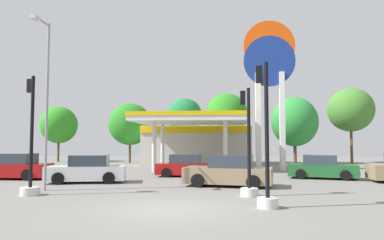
{
  "coord_description": "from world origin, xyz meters",
  "views": [
    {
      "loc": [
        1.8,
        -11.74,
        2.14
      ],
      "look_at": [
        -0.51,
        14.01,
        3.79
      ],
      "focal_mm": 33.49,
      "sensor_mm": 36.0,
      "label": 1
    }
  ],
  "objects_px": {
    "traffic_signal_0": "(31,163)",
    "tree_4": "(295,122)",
    "car_5": "(229,172)",
    "car_0": "(87,170)",
    "tree_2": "(184,116)",
    "tree_0": "(59,125)",
    "station_pole_sign": "(269,74)",
    "traffic_signal_1": "(266,164)",
    "car_3": "(14,167)",
    "tree_5": "(351,110)",
    "tree_1": "(130,124)",
    "corner_streetlamp": "(45,90)",
    "car_4": "(322,168)",
    "traffic_signal_2": "(248,164)",
    "tree_3": "(227,114)",
    "car_1": "(187,166)"
  },
  "relations": [
    {
      "from": "traffic_signal_0",
      "to": "tree_4",
      "type": "distance_m",
      "value": 28.32
    },
    {
      "from": "car_5",
      "to": "tree_4",
      "type": "bearing_deg",
      "value": 70.4
    },
    {
      "from": "car_0",
      "to": "tree_2",
      "type": "xyz_separation_m",
      "value": [
        3.1,
        19.67,
        4.43
      ]
    },
    {
      "from": "car_5",
      "to": "tree_0",
      "type": "height_order",
      "value": "tree_0"
    },
    {
      "from": "station_pole_sign",
      "to": "tree_2",
      "type": "distance_m",
      "value": 12.82
    },
    {
      "from": "traffic_signal_1",
      "to": "tree_0",
      "type": "relative_size",
      "value": 0.77
    },
    {
      "from": "car_3",
      "to": "tree_5",
      "type": "distance_m",
      "value": 32.5
    },
    {
      "from": "traffic_signal_1",
      "to": "tree_5",
      "type": "bearing_deg",
      "value": 66.11
    },
    {
      "from": "tree_1",
      "to": "corner_streetlamp",
      "type": "distance_m",
      "value": 22.39
    },
    {
      "from": "car_5",
      "to": "tree_5",
      "type": "bearing_deg",
      "value": 58.23
    },
    {
      "from": "car_5",
      "to": "tree_2",
      "type": "height_order",
      "value": "tree_2"
    },
    {
      "from": "car_4",
      "to": "tree_5",
      "type": "height_order",
      "value": "tree_5"
    },
    {
      "from": "car_0",
      "to": "corner_streetlamp",
      "type": "distance_m",
      "value": 5.26
    },
    {
      "from": "traffic_signal_2",
      "to": "tree_2",
      "type": "distance_m",
      "value": 24.74
    },
    {
      "from": "tree_3",
      "to": "car_0",
      "type": "bearing_deg",
      "value": -111.9
    },
    {
      "from": "traffic_signal_1",
      "to": "tree_1",
      "type": "relative_size",
      "value": 0.76
    },
    {
      "from": "car_5",
      "to": "traffic_signal_1",
      "type": "relative_size",
      "value": 0.94
    },
    {
      "from": "traffic_signal_1",
      "to": "tree_0",
      "type": "xyz_separation_m",
      "value": [
        -20.19,
        27.17,
        2.75
      ]
    },
    {
      "from": "car_5",
      "to": "traffic_signal_0",
      "type": "xyz_separation_m",
      "value": [
        -8.16,
        -3.8,
        0.61
      ]
    },
    {
      "from": "tree_3",
      "to": "tree_4",
      "type": "distance_m",
      "value": 7.05
    },
    {
      "from": "station_pole_sign",
      "to": "traffic_signal_0",
      "type": "xyz_separation_m",
      "value": [
        -11.6,
        -14.65,
        -6.31
      ]
    },
    {
      "from": "car_3",
      "to": "tree_3",
      "type": "relative_size",
      "value": 0.58
    },
    {
      "from": "car_3",
      "to": "traffic_signal_0",
      "type": "relative_size",
      "value": 0.87
    },
    {
      "from": "tree_4",
      "to": "car_4",
      "type": "bearing_deg",
      "value": -95.21
    },
    {
      "from": "car_1",
      "to": "tree_5",
      "type": "xyz_separation_m",
      "value": [
        15.8,
        16.49,
        5.02
      ]
    },
    {
      "from": "car_3",
      "to": "traffic_signal_2",
      "type": "distance_m",
      "value": 14.58
    },
    {
      "from": "traffic_signal_0",
      "to": "tree_1",
      "type": "relative_size",
      "value": 0.77
    },
    {
      "from": "car_5",
      "to": "car_4",
      "type": "bearing_deg",
      "value": 37.03
    },
    {
      "from": "traffic_signal_1",
      "to": "tree_5",
      "type": "height_order",
      "value": "tree_5"
    },
    {
      "from": "car_0",
      "to": "traffic_signal_1",
      "type": "distance_m",
      "value": 11.11
    },
    {
      "from": "car_3",
      "to": "tree_0",
      "type": "relative_size",
      "value": 0.68
    },
    {
      "from": "tree_1",
      "to": "tree_5",
      "type": "height_order",
      "value": "tree_5"
    },
    {
      "from": "tree_2",
      "to": "tree_3",
      "type": "distance_m",
      "value": 4.61
    },
    {
      "from": "car_0",
      "to": "tree_4",
      "type": "xyz_separation_m",
      "value": [
        14.68,
        18.96,
        3.65
      ]
    },
    {
      "from": "tree_3",
      "to": "car_4",
      "type": "bearing_deg",
      "value": -70.51
    },
    {
      "from": "traffic_signal_0",
      "to": "traffic_signal_1",
      "type": "xyz_separation_m",
      "value": [
        9.34,
        -2.04,
        0.12
      ]
    },
    {
      "from": "tree_1",
      "to": "tree_3",
      "type": "height_order",
      "value": "tree_3"
    },
    {
      "from": "traffic_signal_0",
      "to": "tree_3",
      "type": "height_order",
      "value": "tree_3"
    },
    {
      "from": "car_0",
      "to": "car_3",
      "type": "height_order",
      "value": "car_3"
    },
    {
      "from": "car_3",
      "to": "tree_4",
      "type": "height_order",
      "value": "tree_4"
    },
    {
      "from": "tree_3",
      "to": "traffic_signal_1",
      "type": "bearing_deg",
      "value": -87.57
    },
    {
      "from": "car_0",
      "to": "station_pole_sign",
      "type": "bearing_deg",
      "value": 41.96
    },
    {
      "from": "car_0",
      "to": "corner_streetlamp",
      "type": "xyz_separation_m",
      "value": [
        -0.65,
        -3.5,
        3.87
      ]
    },
    {
      "from": "car_1",
      "to": "car_4",
      "type": "bearing_deg",
      "value": -4.28
    },
    {
      "from": "car_4",
      "to": "traffic_signal_1",
      "type": "height_order",
      "value": "traffic_signal_1"
    },
    {
      "from": "car_4",
      "to": "car_5",
      "type": "height_order",
      "value": "car_5"
    },
    {
      "from": "tree_2",
      "to": "car_0",
      "type": "bearing_deg",
      "value": -98.97
    },
    {
      "from": "car_1",
      "to": "tree_3",
      "type": "xyz_separation_m",
      "value": [
        2.65,
        15.14,
        4.52
      ]
    },
    {
      "from": "car_3",
      "to": "tree_3",
      "type": "bearing_deg",
      "value": 54.17
    },
    {
      "from": "car_4",
      "to": "traffic_signal_2",
      "type": "distance_m",
      "value": 9.02
    }
  ]
}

